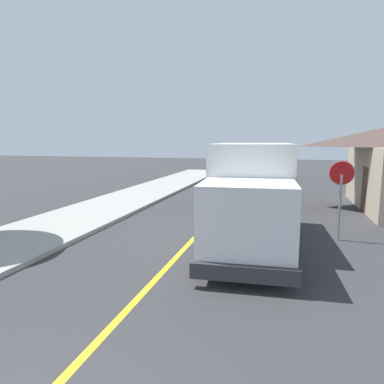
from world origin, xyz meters
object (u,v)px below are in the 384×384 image
stop_sign (341,185)px  box_truck (252,189)px  parked_car_mid (270,178)px  parked_car_near (262,191)px  parked_car_far (278,170)px

stop_sign → box_truck: bearing=-160.7°
box_truck → parked_car_mid: box_truck is taller
parked_car_near → parked_car_far: same height
parked_car_far → stop_sign: stop_sign is taller
box_truck → parked_car_far: size_ratio=1.65×
parked_car_near → parked_car_mid: same height
box_truck → parked_car_far: 19.32m
box_truck → stop_sign: size_ratio=2.76×
parked_car_far → parked_car_mid: bearing=-93.2°
parked_car_mid → parked_car_far: same height
parked_car_near → parked_car_far: 12.88m
parked_car_far → stop_sign: (2.35, -18.31, 1.06)m
parked_car_near → box_truck: bearing=-89.4°
parked_car_mid → parked_car_far: 6.80m
parked_car_near → parked_car_far: (0.51, 12.87, 0.00)m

